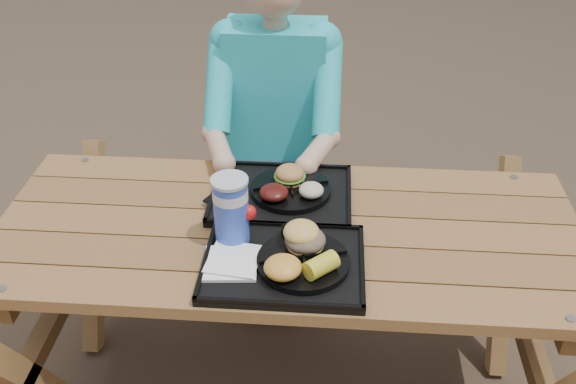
{
  "coord_description": "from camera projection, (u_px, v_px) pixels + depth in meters",
  "views": [
    {
      "loc": [
        0.12,
        -1.56,
        1.94
      ],
      "look_at": [
        0.0,
        0.0,
        0.88
      ],
      "focal_mm": 40.0,
      "sensor_mm": 36.0,
      "label": 1
    }
  ],
  "objects": [
    {
      "name": "condiment_mustard",
      "position": [
        304.0,
        233.0,
        1.88
      ],
      "size": [
        0.05,
        0.05,
        0.03
      ],
      "primitive_type": "cylinder",
      "color": "gold",
      "rests_on": "tray_near"
    },
    {
      "name": "baked_beans",
      "position": [
        274.0,
        192.0,
        2.01
      ],
      "size": [
        0.09,
        0.09,
        0.04
      ],
      "primitive_type": "ellipsoid",
      "color": "#47110E",
      "rests_on": "plate_far"
    },
    {
      "name": "diner",
      "position": [
        276.0,
        143.0,
        2.61
      ],
      "size": [
        0.48,
        0.84,
        1.28
      ],
      "primitive_type": null,
      "color": "teal",
      "rests_on": "ground"
    },
    {
      "name": "burger",
      "position": [
        290.0,
        170.0,
        2.08
      ],
      "size": [
        0.1,
        0.1,
        0.09
      ],
      "primitive_type": null,
      "color": "#BB7E42",
      "rests_on": "plate_far"
    },
    {
      "name": "cutlery_far",
      "position": [
        229.0,
        189.0,
        2.09
      ],
      "size": [
        0.08,
        0.17,
        0.01
      ],
      "primitive_type": "cube",
      "rotation": [
        0.0,
        0.0,
        -0.31
      ],
      "color": "black",
      "rests_on": "tray_far"
    },
    {
      "name": "picnic_table",
      "position": [
        288.0,
        315.0,
        2.17
      ],
      "size": [
        1.8,
        1.49,
        0.75
      ],
      "primitive_type": null,
      "color": "#999999",
      "rests_on": "ground"
    },
    {
      "name": "sandwich",
      "position": [
        305.0,
        230.0,
        1.79
      ],
      "size": [
        0.11,
        0.11,
        0.11
      ],
      "primitive_type": null,
      "color": "#EAB552",
      "rests_on": "plate_near"
    },
    {
      "name": "plate_far",
      "position": [
        291.0,
        190.0,
        2.08
      ],
      "size": [
        0.26,
        0.26,
        0.02
      ],
      "primitive_type": "cylinder",
      "color": "black",
      "rests_on": "tray_far"
    },
    {
      "name": "mac_cheese",
      "position": [
        283.0,
        267.0,
        1.71
      ],
      "size": [
        0.1,
        0.1,
        0.05
      ],
      "primitive_type": "ellipsoid",
      "color": "gold",
      "rests_on": "plate_near"
    },
    {
      "name": "potato_salad",
      "position": [
        311.0,
        190.0,
        2.02
      ],
      "size": [
        0.08,
        0.08,
        0.04
      ],
      "primitive_type": "ellipsoid",
      "color": "beige",
      "rests_on": "plate_far"
    },
    {
      "name": "corn_cob",
      "position": [
        321.0,
        265.0,
        1.71
      ],
      "size": [
        0.13,
        0.13,
        0.05
      ],
      "primitive_type": null,
      "rotation": [
        0.0,
        0.0,
        0.73
      ],
      "color": "yellow",
      "rests_on": "plate_near"
    },
    {
      "name": "soda_cup",
      "position": [
        231.0,
        212.0,
        1.82
      ],
      "size": [
        0.1,
        0.1,
        0.2
      ],
      "primitive_type": "cylinder",
      "color": "blue",
      "rests_on": "tray_near"
    },
    {
      "name": "plate_near",
      "position": [
        303.0,
        261.0,
        1.78
      ],
      "size": [
        0.26,
        0.26,
        0.02
      ],
      "primitive_type": "cylinder",
      "color": "black",
      "rests_on": "tray_near"
    },
    {
      "name": "condiment_bbq",
      "position": [
        291.0,
        232.0,
        1.88
      ],
      "size": [
        0.06,
        0.06,
        0.03
      ],
      "primitive_type": "cylinder",
      "color": "black",
      "rests_on": "tray_near"
    },
    {
      "name": "tray_near",
      "position": [
        284.0,
        265.0,
        1.8
      ],
      "size": [
        0.45,
        0.35,
        0.02
      ],
      "primitive_type": "cube",
      "color": "black",
      "rests_on": "picnic_table"
    },
    {
      "name": "napkin_stack",
      "position": [
        230.0,
        262.0,
        1.78
      ],
      "size": [
        0.16,
        0.16,
        0.02
      ],
      "primitive_type": "cube",
      "rotation": [
        0.0,
        0.0,
        0.08
      ],
      "color": "white",
      "rests_on": "tray_near"
    },
    {
      "name": "tray_far",
      "position": [
        281.0,
        196.0,
        2.08
      ],
      "size": [
        0.45,
        0.35,
        0.02
      ],
      "primitive_type": "cube",
      "color": "black",
      "rests_on": "picnic_table"
    }
  ]
}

